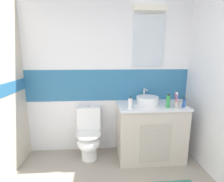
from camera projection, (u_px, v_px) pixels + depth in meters
The scene contains 8 objects.
wall_back_tiled at pixel (109, 75), 2.67m from camera, with size 3.20×0.20×2.50m.
vanity_cabinet at pixel (150, 131), 2.55m from camera, with size 0.99×0.60×0.85m.
sink_basin at pixel (147, 100), 2.49m from camera, with size 0.33×0.37×0.21m.
toilet at pixel (89, 135), 2.54m from camera, with size 0.37×0.50×0.80m.
toothbrush_cup at pixel (177, 104), 2.29m from camera, with size 0.07×0.07×0.22m.
soap_dispenser at pixel (130, 103), 2.26m from camera, with size 0.06×0.06×0.18m.
deodorant_spray_can at pixel (184, 103), 2.31m from camera, with size 0.04×0.04×0.14m.
shampoo_bottle_tall at pixel (168, 101), 2.30m from camera, with size 0.05×0.05×0.19m.
Camera 1 is at (-0.15, -0.22, 1.53)m, focal length 26.52 mm.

